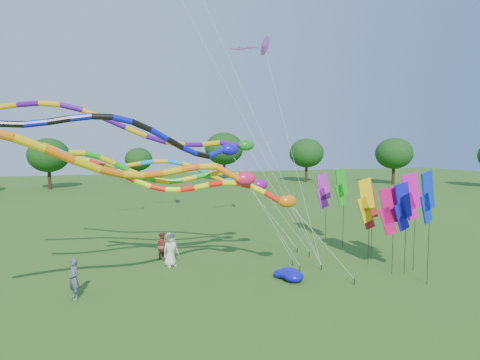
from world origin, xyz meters
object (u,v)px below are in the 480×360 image
object	(u,v)px
blue_nylon_heap	(294,273)
person_b	(74,279)
tube_kite_red	(212,188)
tube_kite_orange	(147,165)
person_a	(171,249)
person_c	(162,246)

from	to	relation	value
blue_nylon_heap	person_b	distance (m)	10.21
tube_kite_red	tube_kite_orange	size ratio (longest dim) A/B	0.79
tube_kite_red	person_a	size ratio (longest dim) A/B	6.58
tube_kite_orange	blue_nylon_heap	world-z (taller)	tube_kite_orange
tube_kite_red	person_b	xyz separation A→B (m)	(-6.23, -0.67, -3.63)
tube_kite_orange	person_b	size ratio (longest dim) A/B	8.67
person_b	tube_kite_orange	bearing A→B (deg)	23.76
tube_kite_red	tube_kite_orange	xyz separation A→B (m)	(-3.26, -2.87, 1.28)
person_a	person_b	world-z (taller)	person_a
person_a	blue_nylon_heap	bearing A→B (deg)	-57.52
tube_kite_orange	person_a	xyz separation A→B (m)	(1.64, 5.60, -4.87)
tube_kite_red	person_c	xyz separation A→B (m)	(-1.90, 4.19, -3.70)
tube_kite_red	person_b	bearing A→B (deg)	-149.17
tube_kite_orange	blue_nylon_heap	size ratio (longest dim) A/B	9.56
tube_kite_orange	person_a	size ratio (longest dim) A/B	8.28
tube_kite_orange	person_c	distance (m)	8.75
blue_nylon_heap	person_c	world-z (taller)	person_c
person_a	person_b	xyz separation A→B (m)	(-4.61, -3.41, -0.04)
person_a	person_b	size ratio (longest dim) A/B	1.05
person_c	person_a	bearing A→B (deg)	154.52
person_a	tube_kite_orange	bearing A→B (deg)	-129.77
tube_kite_orange	person_c	bearing A→B (deg)	61.34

